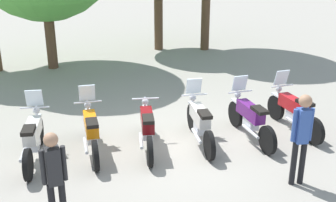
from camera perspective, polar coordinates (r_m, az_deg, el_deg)
ground_plane at (r=9.68m, az=0.81°, el=-6.00°), size 80.00×80.00×0.00m
motorcycle_0 at (r=9.31m, az=-17.70°, el=-4.68°), size 0.67×2.18×1.37m
motorcycle_1 at (r=9.33m, az=-10.31°, el=-3.91°), size 0.62×2.19×1.37m
motorcycle_2 at (r=9.38m, az=-2.82°, el=-3.54°), size 0.70×2.18×0.99m
motorcycle_3 at (r=9.64m, az=4.28°, el=-2.79°), size 0.62×2.19×1.37m
motorcycle_4 at (r=10.01m, az=10.98°, el=-2.22°), size 0.62×2.19×1.37m
motorcycle_5 at (r=10.68m, az=16.52°, el=-1.23°), size 0.62×2.19×1.37m
person_0 at (r=6.86m, az=-15.04°, el=-9.49°), size 0.41×0.25×1.69m
person_1 at (r=8.14m, az=17.54°, el=-4.07°), size 0.41×0.27×1.81m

